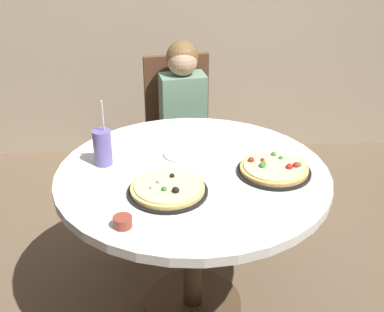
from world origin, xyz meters
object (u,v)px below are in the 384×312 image
object	(u,v)px
chair_wooden	(180,125)
sauce_bowl	(123,222)
diner_child	(186,144)
pizza_veggie	(168,189)
plate_small	(183,154)
pizza_cheese	(274,169)
dining_table	(193,192)
soda_cup	(103,147)

from	to	relation	value
chair_wooden	sauce_bowl	distance (m)	1.43
diner_child	pizza_veggie	world-z (taller)	diner_child
pizza_veggie	plate_small	bearing A→B (deg)	76.41
pizza_cheese	plate_small	distance (m)	0.42
dining_table	diner_child	world-z (taller)	diner_child
diner_child	pizza_veggie	size ratio (longest dim) A/B	3.35
chair_wooden	dining_table	bearing A→B (deg)	-89.18
dining_table	pizza_veggie	xyz separation A→B (m)	(-0.11, -0.17, 0.12)
pizza_veggie	pizza_cheese	size ratio (longest dim) A/B	1.02
dining_table	plate_small	distance (m)	0.20
pizza_cheese	plate_small	xyz separation A→B (m)	(-0.38, 0.19, -0.01)
chair_wooden	pizza_cheese	xyz separation A→B (m)	(0.36, -1.03, 0.24)
diner_child	plate_small	size ratio (longest dim) A/B	6.01
chair_wooden	diner_child	xyz separation A→B (m)	(0.03, -0.18, -0.05)
diner_child	pizza_cheese	bearing A→B (deg)	-68.48
pizza_cheese	chair_wooden	bearing A→B (deg)	109.32
dining_table	sauce_bowl	bearing A→B (deg)	-125.50
dining_table	chair_wooden	xyz separation A→B (m)	(-0.01, 1.00, -0.12)
diner_child	pizza_cheese	xyz separation A→B (m)	(0.33, -0.85, 0.28)
dining_table	plate_small	bearing A→B (deg)	101.37
soda_cup	sauce_bowl	bearing A→B (deg)	-77.21
dining_table	soda_cup	world-z (taller)	soda_cup
dining_table	chair_wooden	size ratio (longest dim) A/B	1.24
chair_wooden	pizza_veggie	bearing A→B (deg)	-94.76
diner_child	plate_small	distance (m)	0.71
sauce_bowl	pizza_cheese	bearing A→B (deg)	29.87
diner_child	sauce_bowl	world-z (taller)	diner_child
sauce_bowl	pizza_veggie	bearing A→B (deg)	53.20
diner_child	plate_small	world-z (taller)	diner_child
chair_wooden	plate_small	distance (m)	0.87
pizza_veggie	sauce_bowl	bearing A→B (deg)	-126.80
chair_wooden	pizza_veggie	world-z (taller)	chair_wooden
pizza_cheese	plate_small	bearing A→B (deg)	153.24
sauce_bowl	dining_table	bearing A→B (deg)	54.50
diner_child	sauce_bowl	distance (m)	1.27
pizza_veggie	soda_cup	world-z (taller)	soda_cup
sauce_bowl	diner_child	bearing A→B (deg)	76.53
pizza_veggie	plate_small	world-z (taller)	pizza_veggie
sauce_bowl	plate_small	bearing A→B (deg)	65.97
pizza_veggie	sauce_bowl	xyz separation A→B (m)	(-0.17, -0.22, 0.00)
dining_table	plate_small	size ratio (longest dim) A/B	6.55
diner_child	pizza_cheese	size ratio (longest dim) A/B	3.42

